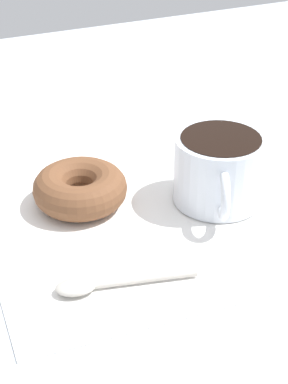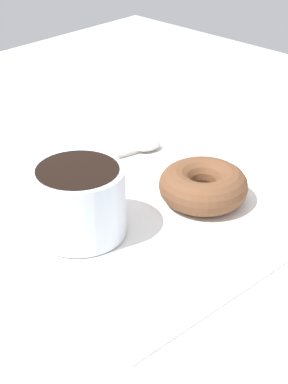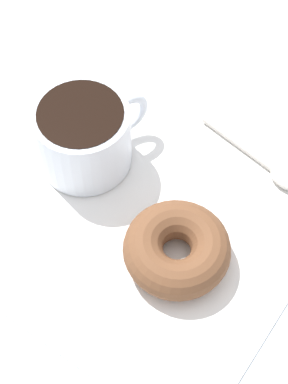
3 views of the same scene
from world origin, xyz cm
name	(u,v)px [view 2 (image 2 of 3)]	position (x,y,z in cm)	size (l,w,h in cm)	color
ground_plane	(141,230)	(0.00, 0.00, -1.00)	(120.00, 120.00, 2.00)	#B2BCC6
napkin	(144,209)	(1.54, -2.12, 0.15)	(33.50, 33.50, 0.30)	white
coffee_cup	(79,199)	(3.14, 5.80, 4.13)	(11.94, 9.55, 7.37)	silver
donut	(203,186)	(-2.07, -7.91, 2.17)	(10.01, 10.01, 3.73)	brown
spoon	(137,150)	(11.67, -11.30, 0.70)	(4.25, 12.83, 0.90)	#B7B2A8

